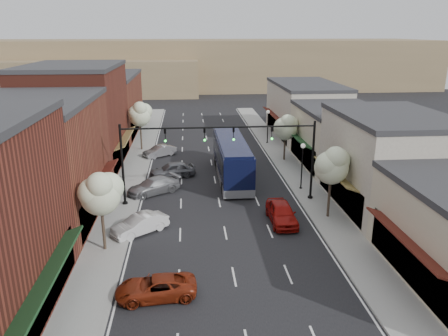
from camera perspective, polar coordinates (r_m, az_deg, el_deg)
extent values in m
plane|color=black|center=(30.53, 0.51, -10.10)|extent=(160.00, 160.00, 0.00)
cube|color=gray|center=(47.93, -11.64, 0.03)|extent=(2.80, 73.00, 0.15)
cube|color=gray|center=(48.81, 8.33, 0.53)|extent=(2.80, 73.00, 0.15)
cube|color=gray|center=(47.78, -9.97, 0.07)|extent=(0.25, 73.00, 0.17)
cube|color=gray|center=(48.52, 6.72, 0.49)|extent=(0.25, 73.00, 0.17)
cube|color=black|center=(23.93, -23.32, -15.70)|extent=(0.60, 11.90, 2.60)
cube|color=#16391C|center=(22.93, -21.83, -12.65)|extent=(1.07, 9.80, 0.49)
cube|color=brown|center=(36.28, -23.54, 0.58)|extent=(9.00, 14.00, 9.00)
cube|color=#2D2D30|center=(35.32, -24.46, 7.89)|extent=(9.20, 14.10, 0.40)
cube|color=black|center=(36.04, -16.64, -3.65)|extent=(0.60, 11.90, 2.60)
cube|color=#4C1911|center=(35.39, -15.59, -1.36)|extent=(1.07, 9.80, 0.49)
cube|color=maroon|center=(49.20, -18.68, 6.14)|extent=(9.00, 14.00, 10.50)
cube|color=#2D2D30|center=(48.52, -19.32, 12.45)|extent=(9.20, 14.10, 0.40)
cube|color=black|center=(49.17, -13.52, 2.20)|extent=(0.60, 11.90, 2.60)
cube|color=olive|center=(48.69, -12.71, 3.93)|extent=(1.07, 9.80, 0.49)
cube|color=brown|center=(64.83, -15.37, 7.84)|extent=(9.00, 18.00, 8.00)
cube|color=#2D2D30|center=(64.31, -15.68, 11.53)|extent=(9.20, 18.10, 0.40)
cube|color=black|center=(64.62, -11.52, 5.92)|extent=(0.60, 15.30, 2.60)
cube|color=#16391C|center=(64.26, -10.89, 7.26)|extent=(1.07, 12.60, 0.49)
cube|color=black|center=(27.49, 23.71, -11.26)|extent=(0.60, 10.20, 2.60)
cube|color=#4C1911|center=(26.47, 22.56, -8.59)|extent=(1.07, 8.40, 0.49)
cube|color=#BCB4A1|center=(38.22, 20.71, 0.54)|extent=(8.00, 12.00, 7.50)
cube|color=#2D2D30|center=(37.34, 21.35, 6.35)|extent=(8.20, 12.10, 0.40)
cube|color=black|center=(37.45, 15.23, -2.73)|extent=(0.60, 10.20, 2.60)
cube|color=olive|center=(36.71, 14.24, -0.58)|extent=(1.07, 8.40, 0.49)
cube|color=#BDB296|center=(49.11, 14.78, 3.77)|extent=(8.00, 12.00, 6.00)
cube|color=#2D2D30|center=(48.48, 15.07, 7.45)|extent=(8.20, 12.10, 0.40)
cube|color=black|center=(48.34, 10.51, 2.14)|extent=(0.60, 10.20, 2.60)
cube|color=#16391C|center=(47.77, 9.68, 3.86)|extent=(1.07, 8.40, 0.49)
cube|color=#BCB4A1|center=(62.09, 10.59, 7.30)|extent=(8.00, 16.00, 7.00)
cube|color=#2D2D30|center=(61.57, 10.78, 10.69)|extent=(8.20, 16.10, 0.40)
cube|color=black|center=(61.58, 7.15, 5.57)|extent=(0.60, 13.60, 2.60)
cube|color=#4C1911|center=(61.13, 6.46, 6.95)|extent=(1.07, 11.20, 0.49)
cube|color=#7A6647|center=(117.26, -3.69, 13.43)|extent=(120.00, 30.00, 12.00)
cube|color=#7A6647|center=(107.80, -17.19, 11.30)|extent=(50.00, 20.00, 8.00)
cylinder|color=black|center=(39.09, 11.18, -3.85)|extent=(0.44, 0.44, 0.30)
cylinder|color=black|center=(38.02, 11.48, 0.87)|extent=(0.20, 0.20, 7.00)
cylinder|color=black|center=(36.34, 5.67, 5.42)|extent=(8.00, 0.14, 0.14)
imported|color=black|center=(36.55, 6.27, 4.50)|extent=(0.18, 0.46, 1.10)
sphere|color=#19E533|center=(36.53, 6.28, 3.82)|extent=(0.18, 0.18, 0.18)
imported|color=black|center=(36.07, 1.25, 4.43)|extent=(0.18, 0.46, 1.10)
sphere|color=#19E533|center=(36.06, 1.27, 3.74)|extent=(0.18, 0.18, 0.18)
cylinder|color=black|center=(38.03, -12.77, -4.57)|extent=(0.44, 0.44, 0.30)
cylinder|color=black|center=(36.93, -13.12, 0.26)|extent=(0.20, 0.20, 7.00)
cylinder|color=black|center=(35.78, -7.08, 5.18)|extent=(8.00, 0.14, 0.14)
imported|color=black|center=(35.93, -7.69, 4.22)|extent=(0.18, 0.46, 1.10)
sphere|color=#19E533|center=(35.91, -7.67, 3.53)|extent=(0.18, 0.18, 0.18)
imported|color=black|center=(35.90, -2.57, 4.36)|extent=(0.18, 0.46, 1.10)
sphere|color=#19E533|center=(35.89, -2.55, 3.66)|extent=(0.18, 0.18, 0.18)
cylinder|color=#47382B|center=(35.01, 13.57, -3.57)|extent=(0.20, 0.20, 3.71)
sphere|color=beige|center=(34.27, 13.84, 0.05)|extent=(2.60, 2.60, 2.60)
sphere|color=beige|center=(34.57, 14.53, 0.96)|extent=(2.00, 2.00, 2.00)
sphere|color=beige|center=(33.77, 13.40, 0.45)|extent=(1.90, 1.90, 1.90)
sphere|color=beige|center=(33.59, 14.38, 1.32)|extent=(1.70, 1.70, 1.70)
cylinder|color=#47382B|center=(49.77, 7.92, 2.78)|extent=(0.20, 0.20, 3.33)
sphere|color=beige|center=(49.29, 8.02, 5.12)|extent=(2.60, 2.60, 2.60)
sphere|color=beige|center=(49.60, 8.53, 5.67)|extent=(2.00, 2.00, 2.00)
sphere|color=beige|center=(48.85, 7.65, 5.40)|extent=(1.90, 1.90, 1.90)
sphere|color=beige|center=(48.67, 8.30, 5.95)|extent=(1.70, 1.70, 1.70)
cylinder|color=#47382B|center=(30.20, -15.50, -7.40)|extent=(0.20, 0.20, 3.52)
sphere|color=beige|center=(29.37, -15.84, -3.49)|extent=(2.60, 2.60, 2.60)
sphere|color=beige|center=(29.40, -14.85, -2.47)|extent=(2.00, 2.00, 2.00)
sphere|color=beige|center=(29.06, -16.78, -3.10)|extent=(1.90, 1.90, 1.90)
sphere|color=beige|center=(28.59, -15.97, -2.20)|extent=(1.70, 1.70, 1.70)
cylinder|color=#47382B|center=(54.64, -10.79, 4.23)|extent=(0.20, 0.20, 3.84)
sphere|color=beige|center=(54.15, -10.93, 6.70)|extent=(2.60, 2.60, 2.60)
sphere|color=beige|center=(54.31, -10.40, 7.28)|extent=(2.00, 2.00, 2.00)
sphere|color=beige|center=(53.84, -11.41, 7.00)|extent=(1.90, 1.90, 1.90)
sphere|color=beige|center=(53.49, -10.94, 7.62)|extent=(1.70, 1.70, 1.70)
cylinder|color=black|center=(41.31, 9.98, -2.67)|extent=(0.28, 0.28, 0.20)
cylinder|color=black|center=(40.70, 10.12, -0.16)|extent=(0.12, 0.12, 4.00)
sphere|color=white|center=(40.09, 10.29, 2.86)|extent=(0.44, 0.44, 0.44)
cylinder|color=black|center=(57.65, 5.66, 3.28)|extent=(0.28, 0.28, 0.20)
cylinder|color=black|center=(57.21, 5.71, 5.13)|extent=(0.12, 0.12, 4.00)
sphere|color=white|center=(56.78, 5.78, 7.31)|extent=(0.44, 0.44, 0.44)
cube|color=black|center=(43.44, 1.01, 1.36)|extent=(2.85, 12.78, 3.27)
cube|color=#595B60|center=(43.88, 1.00, -0.52)|extent=(2.87, 12.81, 0.74)
cube|color=black|center=(43.32, 1.01, 1.95)|extent=(2.90, 11.76, 1.17)
cube|color=black|center=(43.01, 1.02, 3.52)|extent=(2.62, 12.27, 0.27)
cube|color=black|center=(37.23, 2.06, -0.33)|extent=(2.21, 0.09, 1.28)
cylinder|color=black|center=(39.57, -0.11, -2.61)|extent=(0.35, 1.11, 1.11)
cylinder|color=black|center=(39.86, 3.49, -2.49)|extent=(0.35, 1.11, 1.11)
cylinder|color=black|center=(47.63, -1.03, 0.89)|extent=(0.35, 1.11, 1.11)
cylinder|color=black|center=(47.87, 1.97, 0.97)|extent=(0.35, 1.11, 1.11)
cylinder|color=black|center=(46.21, -0.89, 0.37)|extent=(0.35, 1.11, 1.11)
cylinder|color=black|center=(46.45, 2.20, 0.45)|extent=(0.35, 1.11, 1.11)
imported|color=#960F0A|center=(33.93, 7.53, -5.81)|extent=(1.96, 4.77, 1.62)
imported|color=maroon|center=(25.20, -8.88, -15.17)|extent=(4.63, 2.45, 1.24)
imported|color=silver|center=(32.55, -10.92, -7.24)|extent=(4.27, 3.76, 1.40)
imported|color=#929397|center=(40.04, -9.22, -2.34)|extent=(5.28, 4.39, 1.44)
imported|color=#505257|center=(44.21, -6.75, -0.24)|extent=(4.93, 2.97, 1.57)
imported|color=#939398|center=(51.79, -8.40, 2.19)|extent=(4.09, 3.53, 1.33)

